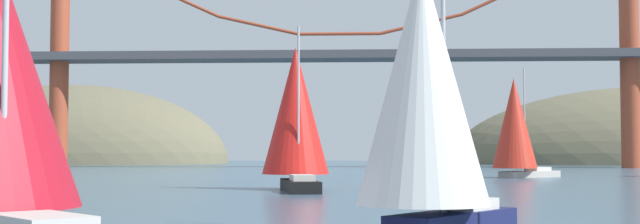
{
  "coord_description": "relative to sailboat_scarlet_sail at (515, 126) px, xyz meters",
  "views": [
    {
      "loc": [
        3.03,
        -23.41,
        2.49
      ],
      "look_at": [
        0.0,
        37.07,
        5.44
      ],
      "focal_mm": 44.82,
      "sensor_mm": 36.0,
      "label": 1
    }
  ],
  "objects": [
    {
      "name": "sailboat_white_mainsail",
      "position": [
        -12.5,
        -51.22,
        -0.47
      ],
      "size": [
        6.08,
        6.97,
        8.34
      ],
      "color": "#191E4C",
      "rests_on": "ground_plane"
    },
    {
      "name": "suspension_bridge",
      "position": [
        -17.43,
        43.59,
        12.63
      ],
      "size": [
        121.09,
        6.0,
        36.84
      ],
      "color": "#A34228",
      "rests_on": "ground_plane"
    },
    {
      "name": "sailboat_scarlet_sail",
      "position": [
        0.0,
        0.0,
        0.0
      ],
      "size": [
        7.83,
        7.3,
        10.28
      ],
      "color": "#B7B2A8",
      "rests_on": "ground_plane"
    },
    {
      "name": "sailboat_red_spinnaker",
      "position": [
        -18.53,
        -23.61,
        0.02
      ],
      "size": [
        5.07,
        8.49,
        10.36
      ],
      "color": "black",
      "rests_on": "ground_plane"
    },
    {
      "name": "headland_left",
      "position": [
        -72.43,
        83.59,
        -4.8
      ],
      "size": [
        63.15,
        44.0,
        31.63
      ],
      "primitive_type": "ellipsoid",
      "color": "#6B664C",
      "rests_on": "ground_plane"
    },
    {
      "name": "channel_buoy",
      "position": [
        -9.4,
        -20.36,
        -4.43
      ],
      "size": [
        1.1,
        1.1,
        2.64
      ],
      "color": "green",
      "rests_on": "ground_plane"
    }
  ]
}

